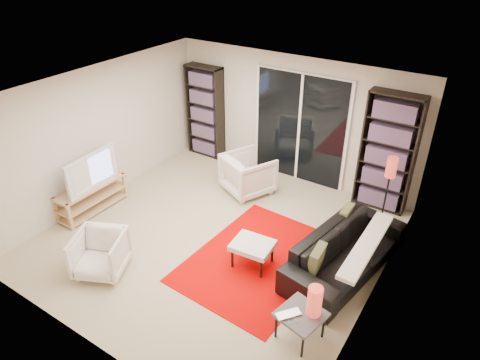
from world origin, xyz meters
name	(u,v)px	position (x,y,z in m)	size (l,w,h in m)	color
floor	(217,237)	(0.00, 0.00, 0.00)	(5.00, 5.00, 0.00)	#C0B294
wall_back	(292,118)	(0.00, 2.50, 1.20)	(5.00, 0.02, 2.40)	beige
wall_front	(76,269)	(0.00, -2.50, 1.20)	(5.00, 0.02, 2.40)	beige
wall_left	(100,134)	(-2.50, 0.00, 1.20)	(0.02, 5.00, 2.40)	beige
wall_right	(383,228)	(2.50, 0.00, 1.20)	(0.02, 5.00, 2.40)	beige
ceiling	(212,94)	(0.00, 0.00, 2.40)	(5.00, 5.00, 0.02)	white
sliding_door	(300,129)	(0.20, 2.46, 1.05)	(1.92, 0.08, 2.16)	white
bookshelf_left	(205,112)	(-1.95, 2.33, 0.98)	(0.80, 0.30, 1.95)	black
bookshelf_right	(388,153)	(1.90, 2.33, 1.05)	(0.90, 0.30, 2.10)	black
tv_stand	(92,197)	(-2.30, -0.54, 0.26)	(0.41, 1.29, 0.50)	tan
tv	(87,170)	(-2.28, -0.54, 0.81)	(1.08, 0.14, 0.62)	black
rug	(259,260)	(0.86, -0.12, 0.01)	(1.78, 2.40, 0.01)	#C20100
sofa	(346,252)	(2.00, 0.40, 0.32)	(2.17, 0.85, 0.63)	black
armchair_back	(248,174)	(-0.33, 1.47, 0.38)	(0.81, 0.83, 0.76)	silver
armchair_front	(100,254)	(-0.93, -1.55, 0.32)	(0.68, 0.70, 0.63)	silver
ottoman	(253,246)	(0.83, -0.26, 0.35)	(0.62, 0.52, 0.40)	silver
side_table	(301,316)	(1.99, -1.06, 0.36)	(0.60, 0.60, 0.40)	#47474C
laptop	(290,317)	(1.91, -1.19, 0.41)	(0.30, 0.19, 0.02)	silver
table_lamp	(315,301)	(2.11, -0.98, 0.60)	(0.18, 0.18, 0.40)	red
floor_lamp	(390,175)	(2.11, 1.82, 0.93)	(0.19, 0.19, 1.25)	black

